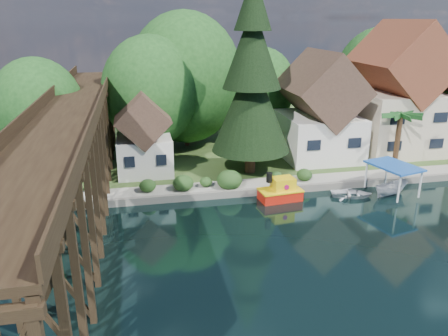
{
  "coord_description": "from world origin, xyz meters",
  "views": [
    {
      "loc": [
        -11.51,
        -25.58,
        14.5
      ],
      "look_at": [
        -5.09,
        6.0,
        3.38
      ],
      "focal_mm": 35.0,
      "sensor_mm": 36.0,
      "label": 1
    }
  ],
  "objects_px": {
    "shed": "(144,139)",
    "conifer": "(252,81)",
    "house_left": "(319,113)",
    "boat_canopy": "(392,182)",
    "house_center": "(397,97)",
    "tugboat": "(281,191)",
    "boat_white_a": "(352,193)",
    "palm_tree": "(401,117)",
    "trestle_bridge": "(74,155)"
  },
  "relations": [
    {
      "from": "shed",
      "to": "palm_tree",
      "type": "bearing_deg",
      "value": -6.69
    },
    {
      "from": "shed",
      "to": "house_center",
      "type": "bearing_deg",
      "value": 4.24
    },
    {
      "from": "house_center",
      "to": "shed",
      "type": "bearing_deg",
      "value": -175.76
    },
    {
      "from": "shed",
      "to": "palm_tree",
      "type": "relative_size",
      "value": 1.38
    },
    {
      "from": "house_center",
      "to": "tugboat",
      "type": "height_order",
      "value": "house_center"
    },
    {
      "from": "house_left",
      "to": "boat_canopy",
      "type": "distance_m",
      "value": 11.3
    },
    {
      "from": "conifer",
      "to": "tugboat",
      "type": "xyz_separation_m",
      "value": [
        1.09,
        -5.98,
        -8.35
      ]
    },
    {
      "from": "palm_tree",
      "to": "boat_white_a",
      "type": "xyz_separation_m",
      "value": [
        -7.42,
        -5.55,
        -5.12
      ]
    },
    {
      "from": "palm_tree",
      "to": "house_center",
      "type": "bearing_deg",
      "value": 62.69
    },
    {
      "from": "trestle_bridge",
      "to": "boat_canopy",
      "type": "xyz_separation_m",
      "value": [
        25.53,
        0.55,
        -4.17
      ]
    },
    {
      "from": "shed",
      "to": "boat_white_a",
      "type": "bearing_deg",
      "value": -26.26
    },
    {
      "from": "conifer",
      "to": "boat_canopy",
      "type": "relative_size",
      "value": 3.69
    },
    {
      "from": "shed",
      "to": "trestle_bridge",
      "type": "bearing_deg",
      "value": -118.19
    },
    {
      "from": "trestle_bridge",
      "to": "conifer",
      "type": "xyz_separation_m",
      "value": [
        14.79,
        7.46,
        3.77
      ]
    },
    {
      "from": "tugboat",
      "to": "shed",
      "type": "bearing_deg",
      "value": 144.19
    },
    {
      "from": "house_left",
      "to": "conifer",
      "type": "height_order",
      "value": "conifer"
    },
    {
      "from": "shed",
      "to": "conifer",
      "type": "height_order",
      "value": "conifer"
    },
    {
      "from": "house_left",
      "to": "house_center",
      "type": "bearing_deg",
      "value": 3.18
    },
    {
      "from": "trestle_bridge",
      "to": "shed",
      "type": "relative_size",
      "value": 5.63
    },
    {
      "from": "conifer",
      "to": "shed",
      "type": "bearing_deg",
      "value": 169.2
    },
    {
      "from": "palm_tree",
      "to": "trestle_bridge",
      "type": "bearing_deg",
      "value": -167.65
    },
    {
      "from": "trestle_bridge",
      "to": "palm_tree",
      "type": "xyz_separation_m",
      "value": [
        29.48,
        6.45,
        0.12
      ]
    },
    {
      "from": "boat_white_a",
      "to": "boat_canopy",
      "type": "distance_m",
      "value": 3.58
    },
    {
      "from": "conifer",
      "to": "tugboat",
      "type": "height_order",
      "value": "conifer"
    },
    {
      "from": "tugboat",
      "to": "boat_canopy",
      "type": "bearing_deg",
      "value": -5.5
    },
    {
      "from": "house_left",
      "to": "boat_canopy",
      "type": "height_order",
      "value": "house_left"
    },
    {
      "from": "house_left",
      "to": "boat_canopy",
      "type": "relative_size",
      "value": 2.27
    },
    {
      "from": "palm_tree",
      "to": "conifer",
      "type": "bearing_deg",
      "value": 176.08
    },
    {
      "from": "boat_canopy",
      "to": "trestle_bridge",
      "type": "bearing_deg",
      "value": -178.77
    },
    {
      "from": "house_left",
      "to": "boat_white_a",
      "type": "bearing_deg",
      "value": -95.39
    },
    {
      "from": "boat_white_a",
      "to": "boat_canopy",
      "type": "bearing_deg",
      "value": -78.87
    },
    {
      "from": "trestle_bridge",
      "to": "palm_tree",
      "type": "relative_size",
      "value": 7.76
    },
    {
      "from": "trestle_bridge",
      "to": "boat_white_a",
      "type": "relative_size",
      "value": 12.87
    },
    {
      "from": "house_left",
      "to": "tugboat",
      "type": "height_order",
      "value": "house_left"
    },
    {
      "from": "shed",
      "to": "tugboat",
      "type": "bearing_deg",
      "value": -35.81
    },
    {
      "from": "house_center",
      "to": "boat_canopy",
      "type": "bearing_deg",
      "value": -120.98
    },
    {
      "from": "tugboat",
      "to": "boat_white_a",
      "type": "bearing_deg",
      "value": -5.25
    },
    {
      "from": "shed",
      "to": "boat_white_a",
      "type": "xyz_separation_m",
      "value": [
        17.06,
        -8.42,
        -3.47
      ]
    },
    {
      "from": "house_center",
      "to": "conifer",
      "type": "relative_size",
      "value": 0.78
    },
    {
      "from": "trestle_bridge",
      "to": "tugboat",
      "type": "xyz_separation_m",
      "value": [
        15.88,
        1.48,
        -4.58
      ]
    },
    {
      "from": "boat_white_a",
      "to": "boat_canopy",
      "type": "xyz_separation_m",
      "value": [
        3.46,
        -0.36,
        0.82
      ]
    },
    {
      "from": "shed",
      "to": "conifer",
      "type": "distance_m",
      "value": 11.29
    },
    {
      "from": "house_center",
      "to": "shed",
      "type": "distance_m",
      "value": 27.2
    },
    {
      "from": "boat_canopy",
      "to": "house_left",
      "type": "bearing_deg",
      "value": 103.82
    },
    {
      "from": "conifer",
      "to": "boat_white_a",
      "type": "relative_size",
      "value": 5.21
    },
    {
      "from": "conifer",
      "to": "tugboat",
      "type": "bearing_deg",
      "value": -79.66
    },
    {
      "from": "trestle_bridge",
      "to": "tugboat",
      "type": "bearing_deg",
      "value": 5.31
    },
    {
      "from": "tugboat",
      "to": "boat_canopy",
      "type": "relative_size",
      "value": 0.77
    },
    {
      "from": "trestle_bridge",
      "to": "boat_canopy",
      "type": "distance_m",
      "value": 25.87
    },
    {
      "from": "house_center",
      "to": "conifer",
      "type": "bearing_deg",
      "value": -167.33
    }
  ]
}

